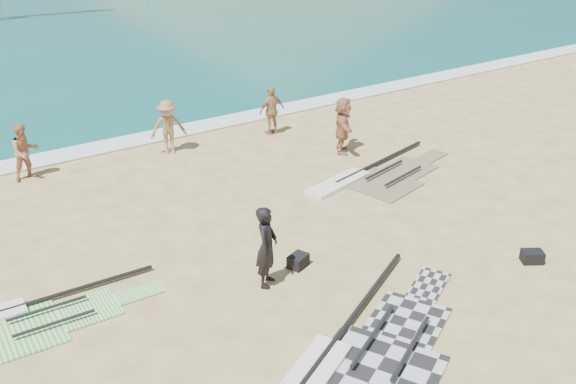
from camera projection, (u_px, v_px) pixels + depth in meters
ground at (416, 287)px, 14.35m from camera, size 300.00×300.00×0.00m
surf_line at (179, 132)px, 23.56m from camera, size 300.00×1.20×0.04m
rig_grey at (359, 353)px, 12.24m from camera, size 6.27×4.22×0.20m
rig_green at (27, 318)px, 13.25m from camera, size 4.88×1.97×0.19m
rig_orange at (373, 177)px, 19.77m from camera, size 5.84×2.98×0.20m
gear_bag_near at (298, 261)px, 15.08m from camera, size 0.57×0.50×0.31m
gear_bag_far at (532, 257)px, 15.27m from camera, size 0.60×0.56×0.30m
person_wetsuit at (267, 247)px, 14.07m from camera, size 0.82×0.82×1.92m
beachgoer_left at (25, 152)px, 19.39m from camera, size 0.95×0.78×1.76m
beachgoer_mid at (168, 127)px, 21.31m from camera, size 1.33×0.98×1.84m
beachgoer_back at (272, 110)px, 23.02m from camera, size 1.05×0.47×1.77m
beachgoer_right at (343, 125)px, 21.38m from camera, size 1.50×1.76×1.91m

